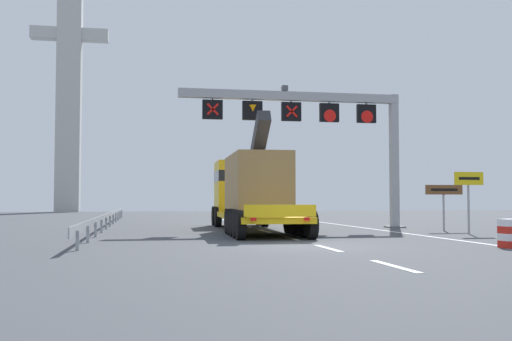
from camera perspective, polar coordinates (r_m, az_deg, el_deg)
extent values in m
plane|color=#424449|center=(19.53, 4.80, -7.20)|extent=(112.00, 112.00, 0.00)
cube|color=silver|center=(14.01, 13.05, -8.88)|extent=(0.20, 2.60, 0.01)
cube|color=silver|center=(18.70, 6.89, -7.37)|extent=(0.20, 2.60, 0.01)
cube|color=silver|center=(23.52, 3.25, -6.43)|extent=(0.20, 2.60, 0.01)
cube|color=silver|center=(28.40, 0.85, -5.80)|extent=(0.20, 2.60, 0.01)
cube|color=silver|center=(33.32, -0.83, -5.35)|extent=(0.20, 2.60, 0.01)
cube|color=silver|center=(38.26, -2.08, -5.01)|extent=(0.20, 2.60, 0.01)
cube|color=silver|center=(43.22, -3.04, -4.75)|extent=(0.20, 2.60, 0.01)
cube|color=silver|center=(48.19, -3.80, -4.54)|extent=(0.20, 2.60, 0.01)
cube|color=silver|center=(32.83, 9.79, -5.35)|extent=(0.20, 63.00, 0.01)
cube|color=#9EA0A5|center=(32.85, 13.03, 0.89)|extent=(0.40, 0.40, 7.13)
cube|color=slate|center=(32.82, 13.10, -5.26)|extent=(0.90, 0.90, 0.08)
cube|color=#9EA0A5|center=(31.43, 3.37, 7.08)|extent=(11.73, 0.44, 0.44)
cube|color=#4C4C51|center=(31.42, 2.75, 7.82)|extent=(0.28, 0.40, 0.28)
cube|color=black|center=(32.52, 10.47, 5.34)|extent=(1.03, 0.24, 0.98)
cube|color=#9EA0A5|center=(32.60, 10.47, 6.28)|extent=(0.08, 0.08, 0.16)
cone|color=red|center=(32.38, 10.56, 5.06)|extent=(0.66, 0.02, 0.66)
cube|color=black|center=(31.85, 7.00, 5.49)|extent=(1.03, 0.24, 0.98)
cube|color=#9EA0A5|center=(31.93, 6.99, 6.45)|extent=(0.08, 0.08, 0.16)
cone|color=red|center=(31.70, 7.07, 5.20)|extent=(0.66, 0.02, 0.66)
cube|color=black|center=(31.30, 3.38, 5.62)|extent=(1.03, 0.24, 0.98)
cube|color=#9EA0A5|center=(31.39, 3.38, 6.59)|extent=(0.08, 0.08, 0.16)
cube|color=red|center=(31.18, 3.44, 5.65)|extent=(0.62, 0.02, 0.62)
cube|color=red|center=(31.18, 3.44, 5.65)|extent=(0.62, 0.02, 0.62)
cube|color=black|center=(30.88, -0.35, 5.73)|extent=(1.03, 0.24, 0.98)
cube|color=#9EA0A5|center=(30.97, -0.35, 6.71)|extent=(0.08, 0.08, 0.16)
cone|color=orange|center=(30.77, -0.31, 5.94)|extent=(0.37, 0.37, 0.34)
cube|color=black|center=(30.60, -4.17, 5.81)|extent=(1.03, 0.24, 0.98)
cube|color=#9EA0A5|center=(30.68, -4.17, 6.81)|extent=(0.08, 0.08, 0.16)
cube|color=red|center=(30.47, -4.14, 5.85)|extent=(0.62, 0.02, 0.62)
cube|color=red|center=(30.47, -4.14, 5.85)|extent=(0.62, 0.02, 0.62)
cube|color=yellow|center=(26.91, 0.19, -4.43)|extent=(3.13, 10.48, 0.24)
cube|color=yellow|center=(21.69, 2.32, -3.85)|extent=(2.66, 0.16, 0.44)
cylinder|color=black|center=(22.27, -1.48, -5.24)|extent=(0.35, 1.11, 1.10)
cylinder|color=black|center=(22.76, 5.30, -5.18)|extent=(0.35, 1.11, 1.10)
cylinder|color=black|center=(23.31, -1.80, -5.13)|extent=(0.35, 1.11, 1.10)
cylinder|color=black|center=(23.78, 4.70, -5.07)|extent=(0.35, 1.11, 1.10)
cylinder|color=black|center=(24.36, -2.09, -5.03)|extent=(0.35, 1.11, 1.10)
cylinder|color=black|center=(24.81, 4.14, -4.98)|extent=(0.35, 1.11, 1.10)
cylinder|color=black|center=(25.40, -2.36, -4.93)|extent=(0.35, 1.11, 1.10)
cylinder|color=black|center=(25.83, 3.62, -4.89)|extent=(0.35, 1.11, 1.10)
cylinder|color=black|center=(26.44, -2.61, -4.84)|extent=(0.35, 1.11, 1.10)
cylinder|color=black|center=(26.86, 3.15, -4.81)|extent=(0.35, 1.11, 1.10)
cube|color=gold|center=(33.93, -1.63, -1.76)|extent=(2.68, 3.28, 3.10)
cube|color=black|center=(33.95, -1.63, -0.59)|extent=(2.70, 3.30, 0.60)
cylinder|color=black|center=(34.69, -3.93, -4.34)|extent=(0.37, 1.11, 1.10)
cylinder|color=black|center=(34.99, 0.29, -4.33)|extent=(0.37, 1.11, 1.10)
cylinder|color=black|center=(32.70, -3.64, -4.44)|extent=(0.37, 1.11, 1.10)
cylinder|color=black|center=(33.02, 0.83, -4.43)|extent=(0.37, 1.11, 1.10)
cube|color=#9E7A47|center=(27.30, 0.07, -1.32)|extent=(2.56, 5.79, 2.70)
cube|color=#2D2D33|center=(26.57, 0.34, 2.93)|extent=(0.65, 2.96, 2.29)
cube|color=red|center=(21.50, -0.23, -4.67)|extent=(0.20, 0.07, 0.12)
cube|color=red|center=(21.87, 4.87, -4.62)|extent=(0.20, 0.07, 0.12)
cylinder|color=#9EA0A5|center=(27.61, 19.60, -2.94)|extent=(0.10, 0.10, 2.70)
cube|color=yellow|center=(27.58, 19.63, -0.72)|extent=(1.35, 0.06, 0.57)
cube|color=black|center=(27.55, 19.66, -0.72)|extent=(0.97, 0.01, 0.12)
cylinder|color=#9EA0A5|center=(30.10, 17.46, -3.42)|extent=(0.10, 0.10, 2.20)
cube|color=brown|center=(30.05, 17.48, -1.76)|extent=(1.90, 0.06, 0.46)
cube|color=black|center=(30.02, 17.52, -1.76)|extent=(1.36, 0.01, 0.12)
cube|color=#999EA3|center=(34.39, -13.84, -4.20)|extent=(0.04, 35.06, 0.32)
cube|color=#999EA3|center=(18.53, -16.65, -6.41)|extent=(0.10, 0.10, 0.60)
cube|color=#999EA3|center=(21.70, -15.73, -5.87)|extent=(0.10, 0.10, 0.60)
cube|color=#999EA3|center=(24.87, -15.04, -5.46)|extent=(0.10, 0.10, 0.60)
cube|color=#999EA3|center=(28.04, -14.51, -5.15)|extent=(0.10, 0.10, 0.60)
cube|color=#999EA3|center=(31.22, -14.09, -4.90)|extent=(0.10, 0.10, 0.60)
cube|color=#999EA3|center=(34.40, -13.75, -4.70)|extent=(0.10, 0.10, 0.60)
cube|color=#999EA3|center=(37.58, -13.46, -4.53)|extent=(0.10, 0.10, 0.60)
cube|color=#999EA3|center=(40.76, -13.22, -4.39)|extent=(0.10, 0.10, 0.60)
cube|color=#999EA3|center=(43.94, -13.02, -4.26)|extent=(0.10, 0.10, 0.60)
cube|color=#999EA3|center=(47.13, -12.84, -4.16)|extent=(0.10, 0.10, 0.60)
cube|color=#999EA3|center=(50.31, -12.68, -4.07)|extent=(0.10, 0.10, 0.60)
cube|color=#B7B7B2|center=(75.94, -17.36, 9.27)|extent=(2.80, 2.00, 34.32)
cube|color=#B7B7B2|center=(76.90, -17.32, 12.27)|extent=(9.00, 1.60, 1.40)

